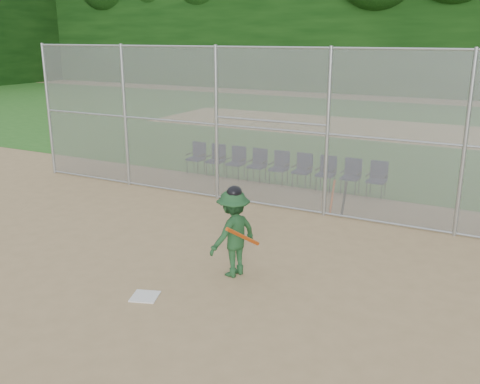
% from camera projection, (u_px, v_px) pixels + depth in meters
% --- Properties ---
extents(ground, '(100.00, 100.00, 0.00)m').
position_uv_depth(ground, '(173.00, 289.00, 9.26)').
color(ground, tan).
rests_on(ground, ground).
extents(grass_strip, '(100.00, 100.00, 0.00)m').
position_uv_depth(grass_strip, '(396.00, 131.00, 24.55)').
color(grass_strip, '#255E1C').
rests_on(grass_strip, ground).
extents(dirt_patch_far, '(24.00, 24.00, 0.00)m').
position_uv_depth(dirt_patch_far, '(396.00, 131.00, 24.55)').
color(dirt_patch_far, tan).
rests_on(dirt_patch_far, ground).
extents(backstop_fence, '(16.09, 0.09, 4.00)m').
position_uv_depth(backstop_fence, '(288.00, 128.00, 12.92)').
color(backstop_fence, gray).
rests_on(backstop_fence, ground).
extents(treeline, '(81.00, 60.00, 11.00)m').
position_uv_depth(treeline, '(416.00, 7.00, 24.70)').
color(treeline, black).
rests_on(treeline, ground).
extents(home_plate, '(0.55, 0.55, 0.02)m').
position_uv_depth(home_plate, '(145.00, 296.00, 8.96)').
color(home_plate, silver).
rests_on(home_plate, ground).
extents(batter_at_plate, '(1.00, 1.35, 1.70)m').
position_uv_depth(batter_at_plate, '(233.00, 232.00, 9.59)').
color(batter_at_plate, '#1B4522').
rests_on(batter_at_plate, ground).
extents(spare_bats, '(0.36, 0.35, 0.83)m').
position_uv_depth(spare_bats, '(338.00, 198.00, 13.03)').
color(spare_bats, '#D84C14').
rests_on(spare_bats, ground).
extents(chair_0, '(0.54, 0.52, 0.96)m').
position_uv_depth(chair_0, '(196.00, 158.00, 16.93)').
color(chair_0, '#0F1638').
rests_on(chair_0, ground).
extents(chair_1, '(0.54, 0.52, 0.96)m').
position_uv_depth(chair_1, '(215.00, 160.00, 16.61)').
color(chair_1, '#0F1638').
rests_on(chair_1, ground).
extents(chair_2, '(0.54, 0.52, 0.96)m').
position_uv_depth(chair_2, '(236.00, 163.00, 16.29)').
color(chair_2, '#0F1638').
rests_on(chair_2, ground).
extents(chair_3, '(0.54, 0.52, 0.96)m').
position_uv_depth(chair_3, '(257.00, 165.00, 15.97)').
color(chair_3, '#0F1638').
rests_on(chair_3, ground).
extents(chair_4, '(0.54, 0.52, 0.96)m').
position_uv_depth(chair_4, '(279.00, 168.00, 15.65)').
color(chair_4, '#0F1638').
rests_on(chair_4, ground).
extents(chair_5, '(0.54, 0.52, 0.96)m').
position_uv_depth(chair_5, '(302.00, 171.00, 15.33)').
color(chair_5, '#0F1638').
rests_on(chair_5, ground).
extents(chair_6, '(0.54, 0.52, 0.96)m').
position_uv_depth(chair_6, '(326.00, 174.00, 15.01)').
color(chair_6, '#0F1638').
rests_on(chair_6, ground).
extents(chair_7, '(0.54, 0.52, 0.96)m').
position_uv_depth(chair_7, '(350.00, 177.00, 14.69)').
color(chair_7, '#0F1638').
rests_on(chair_7, ground).
extents(chair_8, '(0.54, 0.52, 0.96)m').
position_uv_depth(chair_8, '(376.00, 180.00, 14.37)').
color(chair_8, '#0F1638').
rests_on(chair_8, ground).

